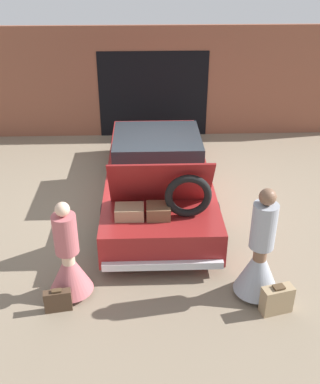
# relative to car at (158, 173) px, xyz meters

# --- Properties ---
(ground_plane) EXTENTS (40.00, 40.00, 0.00)m
(ground_plane) POSITION_rel_car_xyz_m (-0.00, -0.01, -0.57)
(ground_plane) COLOR #7F705B
(garage_wall_back) EXTENTS (12.00, 0.14, 2.80)m
(garage_wall_back) POSITION_rel_car_xyz_m (-0.00, 3.51, 0.82)
(garage_wall_back) COLOR brown
(garage_wall_back) RESTS_ON ground_plane
(car) EXTENTS (1.97, 5.05, 1.66)m
(car) POSITION_rel_car_xyz_m (0.00, 0.00, 0.00)
(car) COLOR maroon
(car) RESTS_ON ground_plane
(person_left) EXTENTS (0.64, 0.64, 1.54)m
(person_left) POSITION_rel_car_xyz_m (-1.35, -2.76, -0.03)
(person_left) COLOR beige
(person_left) RESTS_ON ground_plane
(person_right) EXTENTS (0.65, 0.65, 1.75)m
(person_right) POSITION_rel_car_xyz_m (1.34, -2.88, 0.05)
(person_right) COLOR brown
(person_right) RESTS_ON ground_plane
(suitcase_beside_left_person) EXTENTS (0.39, 0.18, 0.36)m
(suitcase_beside_left_person) POSITION_rel_car_xyz_m (-1.49, -3.11, -0.40)
(suitcase_beside_left_person) COLOR #473323
(suitcase_beside_left_person) RESTS_ON ground_plane
(suitcase_beside_right_person) EXTENTS (0.47, 0.29, 0.45)m
(suitcase_beside_right_person) POSITION_rel_car_xyz_m (1.55, -3.24, -0.36)
(suitcase_beside_right_person) COLOR #9E8460
(suitcase_beside_right_person) RESTS_ON ground_plane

